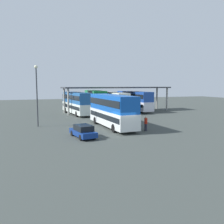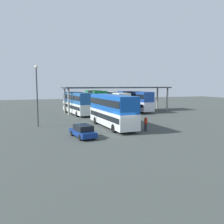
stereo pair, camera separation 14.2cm
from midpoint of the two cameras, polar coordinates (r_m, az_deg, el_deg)
The scene contains 10 objects.
ground_plane at distance 26.72m, azimuth 2.83°, elevation -5.34°, with size 140.00×140.00×0.00m, color #3B413D.
double_decker_main at distance 30.65m, azimuth 0.13°, elevation 0.59°, with size 3.20×10.91×4.23m.
parked_hatchback at distance 24.99m, azimuth -6.93°, elevation -4.64°, with size 2.30×4.20×1.35m.
double_decker_near_canopy at distance 44.80m, azimuth -8.47°, elevation 2.36°, with size 3.71×11.75×4.14m.
double_decker_mid_row at distance 47.64m, azimuth -3.96°, elevation 2.82°, with size 3.22×10.88×4.39m.
double_decker_far_right at distance 47.08m, azimuth 0.82°, elevation 2.56°, with size 2.71×10.18×4.02m.
double_decker_end_of_row at distance 49.99m, azimuth 5.55°, elevation 2.84°, with size 3.92×11.08×4.16m.
depot_canopy at distance 48.69m, azimuth 1.64°, elevation 5.72°, with size 22.96×6.30×5.11m.
lamppost_tall at distance 32.43m, azimuth -17.66°, elevation 5.46°, with size 0.44×0.44×8.07m.
pedestrian_waiting at distance 28.65m, azimuth 8.33°, elevation -2.79°, with size 0.38×0.38×1.77m.
Camera 2 is at (-9.70, -24.27, 5.52)m, focal length 37.66 mm.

